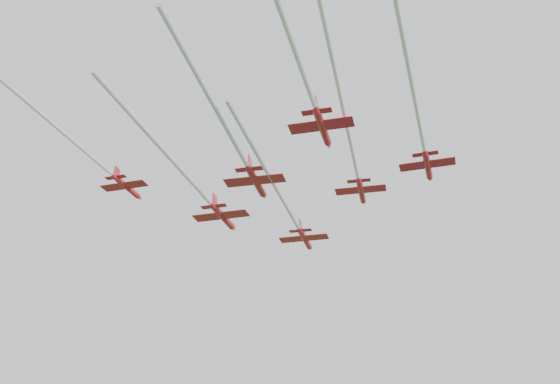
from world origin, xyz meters
The scene contains 7 objects.
jet_lead centered at (1.09, 3.61, 48.41)m, with size 16.88×51.92×2.76m.
jet_row2_left centered at (-7.59, -10.65, 48.42)m, with size 14.73×48.39×2.91m.
jet_row2_right centered at (17.64, -8.63, 50.22)m, with size 18.56×53.62×2.49m.
jet_row3_left centered at (-17.62, -28.81, 51.24)m, with size 15.10×57.81×2.37m.
jet_row3_mid centered at (4.58, -18.32, 48.37)m, with size 15.99×44.20×2.80m.
jet_row3_right centered at (29.87, -17.59, 48.64)m, with size 15.40×59.91×2.42m.
jet_row4_right centered at (20.89, -32.59, 49.19)m, with size 18.01×58.30×2.60m.
Camera 1 is at (46.00, -82.89, 4.95)m, focal length 40.00 mm.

